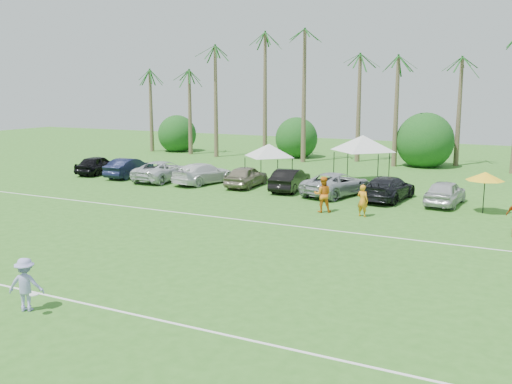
% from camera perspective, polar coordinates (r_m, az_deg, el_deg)
% --- Properties ---
extents(field_lines, '(80.00, 12.10, 0.01)m').
position_cam_1_polar(field_lines, '(24.43, -11.74, -5.19)').
color(field_lines, white).
rests_on(field_lines, ground).
extents(palm_tree_0, '(2.40, 2.40, 8.90)m').
position_cam_1_polar(palm_tree_0, '(60.75, -10.66, 11.16)').
color(palm_tree_0, brown).
rests_on(palm_tree_0, ground).
extents(palm_tree_1, '(2.40, 2.40, 9.90)m').
position_cam_1_polar(palm_tree_1, '(57.88, -6.66, 12.18)').
color(palm_tree_1, brown).
rests_on(palm_tree_1, ground).
extents(palm_tree_2, '(2.40, 2.40, 10.90)m').
position_cam_1_polar(palm_tree_2, '(55.32, -2.24, 13.22)').
color(palm_tree_2, brown).
rests_on(palm_tree_2, ground).
extents(palm_tree_3, '(2.40, 2.40, 11.90)m').
position_cam_1_polar(palm_tree_3, '(53.55, 1.62, 14.22)').
color(palm_tree_3, brown).
rests_on(palm_tree_3, ground).
extents(palm_tree_4, '(2.40, 2.40, 8.90)m').
position_cam_1_polar(palm_tree_4, '(51.85, 5.69, 11.45)').
color(palm_tree_4, brown).
rests_on(palm_tree_4, ground).
extents(palm_tree_5, '(2.40, 2.40, 9.90)m').
position_cam_1_polar(palm_tree_5, '(50.57, 10.03, 12.36)').
color(palm_tree_5, brown).
rests_on(palm_tree_5, ground).
extents(palm_tree_6, '(2.40, 2.40, 10.90)m').
position_cam_1_polar(palm_tree_6, '(49.58, 14.61, 13.23)').
color(palm_tree_6, brown).
rests_on(palm_tree_6, ground).
extents(palm_tree_7, '(2.40, 2.40, 11.90)m').
position_cam_1_polar(palm_tree_7, '(48.92, 19.37, 14.02)').
color(palm_tree_7, brown).
rests_on(palm_tree_7, ground).
extents(bush_tree_0, '(4.00, 4.00, 4.00)m').
position_cam_1_polar(bush_tree_0, '(59.97, -7.60, 5.82)').
color(bush_tree_0, brown).
rests_on(bush_tree_0, ground).
extents(bush_tree_1, '(4.00, 4.00, 4.00)m').
position_cam_1_polar(bush_tree_1, '(53.73, 3.97, 5.37)').
color(bush_tree_1, brown).
rests_on(bush_tree_1, ground).
extents(bush_tree_2, '(4.00, 4.00, 4.00)m').
position_cam_1_polar(bush_tree_2, '(50.31, 16.70, 4.62)').
color(bush_tree_2, brown).
rests_on(bush_tree_2, ground).
extents(sideline_player_a, '(0.68, 0.52, 1.65)m').
position_cam_1_polar(sideline_player_a, '(29.45, 10.61, -0.86)').
color(sideline_player_a, orange).
rests_on(sideline_player_a, ground).
extents(sideline_player_b, '(1.13, 1.02, 1.90)m').
position_cam_1_polar(sideline_player_b, '(30.16, 6.69, -0.24)').
color(sideline_player_b, orange).
rests_on(sideline_player_b, ground).
extents(canopy_tent_left, '(3.84, 3.84, 3.11)m').
position_cam_1_polar(canopy_tent_left, '(39.44, 1.31, 4.83)').
color(canopy_tent_left, black).
rests_on(canopy_tent_left, ground).
extents(canopy_tent_right, '(4.69, 4.69, 3.80)m').
position_cam_1_polar(canopy_tent_right, '(40.12, 10.65, 5.60)').
color(canopy_tent_right, black).
rests_on(canopy_tent_right, ground).
extents(market_umbrella, '(1.96, 1.96, 2.19)m').
position_cam_1_polar(market_umbrella, '(31.81, 21.95, 1.47)').
color(market_umbrella, black).
rests_on(market_umbrella, ground).
extents(frisbee_player, '(1.25, 0.98, 1.60)m').
position_cam_1_polar(frisbee_player, '(18.20, -22.04, -8.57)').
color(frisbee_player, '#9B99D9').
rests_on(frisbee_player, ground).
extents(parked_car_0, '(2.21, 4.33, 1.41)m').
position_cam_1_polar(parked_car_0, '(45.00, -15.56, 2.64)').
color(parked_car_0, black).
rests_on(parked_car_0, ground).
extents(parked_car_1, '(1.65, 4.34, 1.41)m').
position_cam_1_polar(parked_car_1, '(42.80, -12.55, 2.39)').
color(parked_car_1, black).
rests_on(parked_car_1, ground).
extents(parked_car_2, '(2.41, 5.11, 1.41)m').
position_cam_1_polar(parked_car_2, '(40.72, -9.25, 2.10)').
color(parked_car_2, silver).
rests_on(parked_car_2, ground).
extents(parked_car_3, '(2.99, 5.18, 1.41)m').
position_cam_1_polar(parked_car_3, '(39.15, -5.26, 1.87)').
color(parked_car_3, white).
rests_on(parked_car_3, ground).
extents(parked_car_4, '(1.86, 4.22, 1.41)m').
position_cam_1_polar(parked_car_4, '(37.77, -0.98, 1.60)').
color(parked_car_4, gray).
rests_on(parked_car_4, ground).
extents(parked_car_5, '(1.86, 4.40, 1.41)m').
position_cam_1_polar(parked_car_5, '(36.38, 3.43, 1.24)').
color(parked_car_5, black).
rests_on(parked_car_5, ground).
extents(parked_car_6, '(3.63, 5.52, 1.41)m').
position_cam_1_polar(parked_car_6, '(35.04, 8.06, 0.81)').
color(parked_car_6, '#A3A6AB').
rests_on(parked_car_6, ground).
extents(parked_car_7, '(2.48, 5.05, 1.41)m').
position_cam_1_polar(parked_car_7, '(34.13, 13.10, 0.38)').
color(parked_car_7, black).
rests_on(parked_car_7, ground).
extents(parked_car_8, '(1.97, 4.26, 1.41)m').
position_cam_1_polar(parked_car_8, '(33.58, 18.40, -0.04)').
color(parked_car_8, '#B9BABF').
rests_on(parked_car_8, ground).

